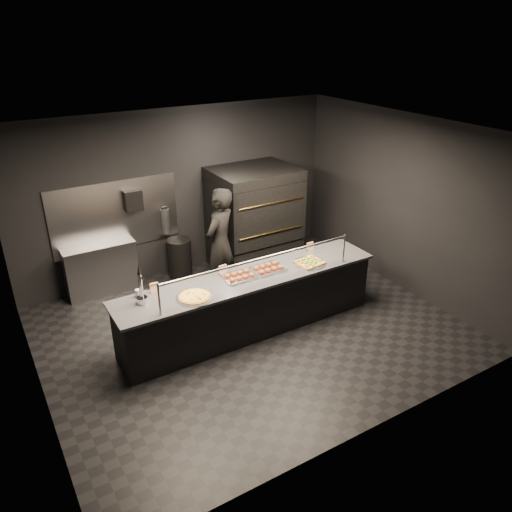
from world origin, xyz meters
name	(u,v)px	position (x,y,z in m)	size (l,w,h in m)	color
room	(247,240)	(-0.02, 0.05, 1.50)	(6.04, 6.00, 3.00)	black
service_counter	(250,304)	(0.00, 0.00, 0.46)	(4.10, 0.78, 1.37)	black
pizza_oven	(254,218)	(1.20, 1.90, 0.97)	(1.50, 1.23, 1.91)	black
prep_shelf	(101,269)	(-1.60, 2.32, 0.45)	(1.20, 0.35, 0.90)	#99999E
towel_dispenser	(133,200)	(-0.90, 2.39, 1.55)	(0.30, 0.20, 0.35)	black
fire_extinguisher	(165,221)	(-0.35, 2.40, 1.06)	(0.14, 0.14, 0.51)	#B2B2B7
beer_tap	(141,292)	(-1.60, 0.09, 1.08)	(0.15, 0.21, 0.58)	silver
round_pizza	(195,297)	(-0.95, -0.14, 0.94)	(0.50, 0.50, 0.03)	silver
slider_tray_a	(239,276)	(-0.15, 0.05, 0.95)	(0.49, 0.38, 0.07)	silver
slider_tray_b	(268,268)	(0.34, 0.05, 0.95)	(0.54, 0.44, 0.08)	silver
square_pizza	(310,263)	(1.01, -0.10, 0.94)	(0.49, 0.49, 0.05)	silver
condiment_jar	(140,293)	(-1.56, 0.28, 0.97)	(0.17, 0.07, 0.11)	silver
tent_cards	(233,267)	(-0.12, 0.28, 1.00)	(2.78, 0.04, 0.15)	white
trash_bin	(180,258)	(-0.20, 2.22, 0.36)	(0.44, 0.44, 0.73)	black
worker	(220,244)	(0.13, 1.21, 0.96)	(0.70, 0.46, 1.91)	black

